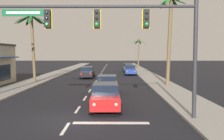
% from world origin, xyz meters
% --- Properties ---
extents(ground_plane, '(220.00, 220.00, 0.00)m').
position_xyz_m(ground_plane, '(0.00, 0.00, 0.00)').
color(ground_plane, black).
extents(sidewalk_right, '(3.20, 110.00, 0.14)m').
position_xyz_m(sidewalk_right, '(7.80, 20.00, 0.07)').
color(sidewalk_right, gray).
rests_on(sidewalk_right, ground).
extents(sidewalk_left, '(3.20, 110.00, 0.14)m').
position_xyz_m(sidewalk_left, '(-7.80, 20.00, 0.07)').
color(sidewalk_left, gray).
rests_on(sidewalk_left, ground).
extents(lane_markings, '(4.28, 88.18, 0.01)m').
position_xyz_m(lane_markings, '(0.44, 19.95, 0.00)').
color(lane_markings, silver).
rests_on(lane_markings, ground).
extents(traffic_signal_mast, '(10.61, 0.41, 6.68)m').
position_xyz_m(traffic_signal_mast, '(3.05, -0.03, 4.94)').
color(traffic_signal_mast, '#2D2D33').
rests_on(traffic_signal_mast, ground).
extents(sedan_lead_at_stop_bar, '(2.03, 4.48, 1.68)m').
position_xyz_m(sedan_lead_at_stop_bar, '(1.80, 2.63, 0.85)').
color(sedan_lead_at_stop_bar, red).
rests_on(sedan_lead_at_stop_bar, ground).
extents(sedan_third_in_queue, '(1.96, 4.46, 1.68)m').
position_xyz_m(sedan_third_in_queue, '(1.73, 8.50, 0.85)').
color(sedan_third_in_queue, red).
rests_on(sedan_third_in_queue, ground).
extents(sedan_oncoming_far, '(1.97, 4.46, 1.68)m').
position_xyz_m(sedan_oncoming_far, '(-1.56, 22.89, 0.85)').
color(sedan_oncoming_far, black).
rests_on(sedan_oncoming_far, ground).
extents(sedan_parked_nearest_kerb, '(1.99, 4.47, 1.68)m').
position_xyz_m(sedan_parked_nearest_kerb, '(5.06, 35.10, 0.85)').
color(sedan_parked_nearest_kerb, '#4C515B').
rests_on(sedan_parked_nearest_kerb, ground).
extents(sedan_parked_mid_kerb, '(1.98, 4.47, 1.68)m').
position_xyz_m(sedan_parked_mid_kerb, '(5.06, 28.54, 0.85)').
color(sedan_parked_mid_kerb, navy).
rests_on(sedan_parked_mid_kerb, ground).
extents(palm_left_second, '(4.15, 4.01, 8.51)m').
position_xyz_m(palm_left_second, '(-7.68, 17.30, 6.28)').
color(palm_left_second, brown).
rests_on(palm_left_second, ground).
extents(palm_right_second, '(3.09, 3.18, 9.80)m').
position_xyz_m(palm_right_second, '(8.40, 13.89, 6.68)').
color(palm_right_second, brown).
rests_on(palm_right_second, ground).
extents(palm_right_farthest, '(3.25, 3.20, 6.86)m').
position_xyz_m(palm_right_farthest, '(7.87, 43.19, 5.12)').
color(palm_right_farthest, brown).
rests_on(palm_right_farthest, ground).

